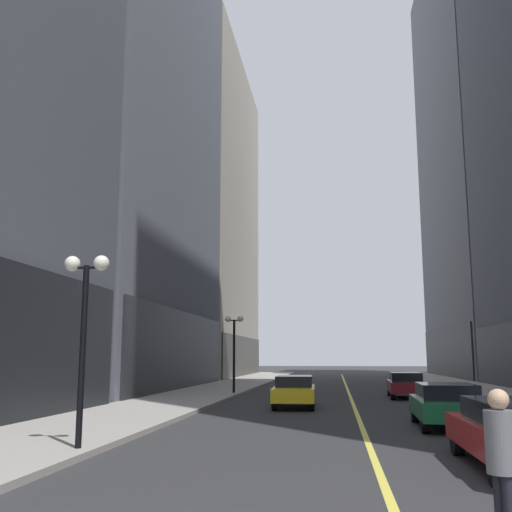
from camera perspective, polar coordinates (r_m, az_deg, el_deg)
The scene contains 12 objects.
ground_plane at distance 38.51m, azimuth 8.83°, elevation -12.68°, with size 200.00×200.00×0.00m, color #2D2D30.
sidewalk_left at distance 39.21m, azimuth -3.61°, elevation -12.61°, with size 4.50×78.00×0.15m, color #9E9991.
sidewalk_right at distance 39.54m, azimuth 21.14°, elevation -11.97°, with size 4.50×78.00×0.15m, color #9E9991.
lane_centre_stripe at distance 38.51m, azimuth 8.83°, elevation -12.68°, with size 0.16×70.00×0.01m, color #E5D64C.
building_left_far at distance 67.34m, azimuth -6.94°, elevation 3.67°, with size 13.79×26.00×35.19m.
building_right_far at distance 69.20m, azimuth 21.38°, elevation 9.58°, with size 11.17×26.00×48.40m.
car_green at distance 19.46m, azimuth 17.77°, elevation -13.34°, with size 1.96×4.33×1.32m.
car_yellow at distance 25.94m, azimuth 3.70°, elevation -12.73°, with size 1.83×4.42×1.32m.
car_maroon at distance 32.68m, azimuth 14.14°, elevation -11.81°, with size 1.90×4.77×1.32m.
pedestrian_in_grey_suit at distance 7.41m, azimuth 22.53°, elevation -17.39°, with size 0.43×0.43×1.78m.
street_lamp_left_near at distance 14.11m, azimuth -16.11°, elevation -4.67°, with size 1.06×0.36×4.43m.
street_lamp_left_far at distance 33.85m, azimuth -2.11°, elevation -7.71°, with size 1.06×0.36×4.43m.
Camera 1 is at (-0.77, -3.44, 2.13)m, focal length 41.69 mm.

